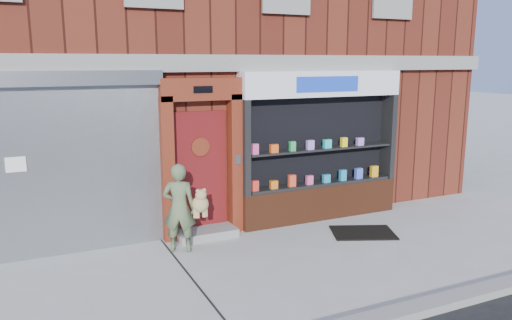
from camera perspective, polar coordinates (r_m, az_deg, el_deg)
ground at (r=8.18m, az=3.44°, el=-11.69°), size 80.00×80.00×0.00m
building at (r=13.14m, az=-9.29°, el=14.64°), size 12.00×8.16×8.00m
shutter_bay at (r=8.69m, az=-20.57°, el=0.80°), size 3.10×0.30×3.04m
red_door_bay at (r=9.11m, az=-6.21°, el=0.24°), size 1.52×0.58×2.90m
pharmacy_bay at (r=10.15m, az=7.35°, el=0.85°), size 3.50×0.41×3.00m
woman at (r=8.50m, az=-8.55°, el=-5.37°), size 0.79×0.59×1.53m
doormat at (r=9.70m, az=12.12°, el=-8.11°), size 1.37×1.18×0.03m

